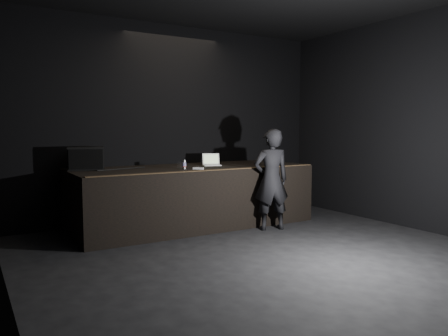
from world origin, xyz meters
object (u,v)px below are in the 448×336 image
Objects in this scene: stage_riser at (193,196)px; person at (271,180)px; laptop at (212,162)px; stage_monitor at (86,158)px; beer_can at (184,165)px.

person is (0.95, -0.95, 0.32)m from stage_riser.
person reaches higher than laptop.
stage_monitor is at bearing -13.21° from person.
person is at bearing -26.58° from beer_can.
beer_can reaches higher than stage_riser.
beer_can is (-0.73, -0.40, 0.02)m from laptop.
stage_riser is 0.70m from laptop.
stage_monitor reaches higher than beer_can.
person reaches higher than stage_monitor.
stage_riser is at bearing 2.64° from stage_monitor.
stage_riser is at bearing -149.26° from laptop.
beer_can is 0.09× the size of person.
laptop reaches higher than stage_riser.
stage_riser is 27.63× the size of beer_can.
stage_riser is 6.48× the size of stage_monitor.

